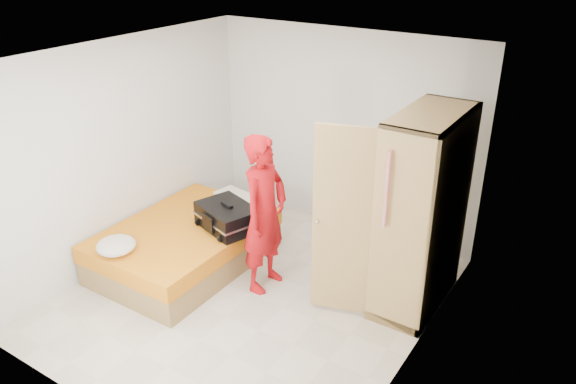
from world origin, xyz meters
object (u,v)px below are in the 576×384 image
Objects in this scene: wardrobe at (416,218)px; suitcase at (227,217)px; person at (265,214)px; bed at (185,245)px; round_cushion at (116,246)px.

wardrobe is 2.14m from suitcase.
person is at bearing -158.19° from wardrobe.
person is (1.05, 0.17, 0.64)m from bed.
suitcase is 1.99× the size of round_cushion.
person reaches higher than round_cushion.
person is at bearing 9.32° from bed.
suitcase is (-2.06, -0.48, -0.36)m from wardrobe.
person is 0.66m from suitcase.
suitcase is at bearing 58.71° from round_cushion.
bed is 4.81× the size of round_cushion.
bed is 0.65m from suitcase.
person is 2.12× the size of suitcase.
bed is at bearing 75.36° from round_cushion.
person is at bearing 37.93° from round_cushion.
wardrobe is (2.50, 0.75, 0.75)m from bed.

